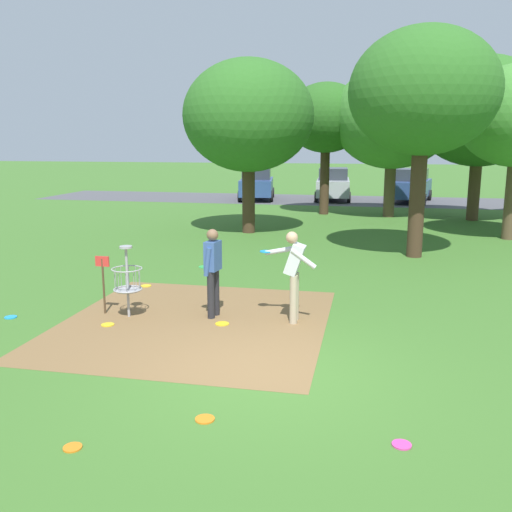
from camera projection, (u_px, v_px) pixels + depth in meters
ground_plane at (265, 374)px, 8.07m from camera, size 160.00×160.00×0.00m
dirt_tee_pad at (194, 322)px, 10.37m from camera, size 4.87×5.21×0.01m
disc_golf_basket at (125, 279)px, 10.57m from camera, size 0.98×0.58×1.39m
player_foreground_watching at (213, 268)px, 10.52m from camera, size 0.42×0.49×1.71m
player_throwing at (294, 270)px, 10.22m from camera, size 1.11×0.49×1.71m
frisbee_near_basket at (11, 317)px, 10.64m from camera, size 0.23×0.23×0.02m
frisbee_by_tee at (222, 324)px, 10.26m from camera, size 0.26×0.26×0.02m
frisbee_mid_grass at (108, 325)px, 10.20m from camera, size 0.24×0.24×0.02m
frisbee_far_left at (146, 286)px, 12.96m from camera, size 0.24×0.24×0.02m
frisbee_far_right at (402, 445)px, 6.16m from camera, size 0.22×0.22×0.02m
frisbee_scattered_a at (73, 447)px, 6.11m from camera, size 0.21×0.21×0.02m
frisbee_scattered_b at (205, 419)px, 6.73m from camera, size 0.24×0.24×0.02m
tree_near_left at (326, 119)px, 25.01m from camera, size 3.68×3.68×5.94m
tree_near_right at (248, 116)px, 19.80m from camera, size 4.69×4.69×6.22m
tree_mid_left at (423, 93)px, 15.37m from camera, size 4.15×4.15×6.44m
tree_mid_right at (393, 117)px, 24.13m from camera, size 5.26×5.26×6.60m
tree_far_left at (480, 112)px, 22.97m from camera, size 5.33×5.33×6.81m
parking_lot_strip at (346, 200)px, 31.88m from camera, size 36.00×6.00×0.01m
parked_car_leftmost at (257, 184)px, 32.25m from camera, size 2.44×4.42×1.84m
parked_car_center_left at (333, 184)px, 31.86m from camera, size 2.16×4.30×1.84m
parked_car_center_right at (411, 185)px, 30.93m from camera, size 2.61×4.48×1.84m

